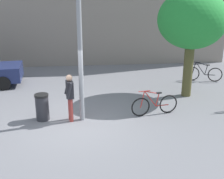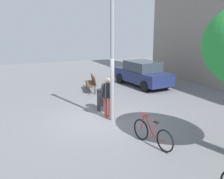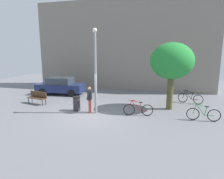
{
  "view_description": "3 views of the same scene",
  "coord_description": "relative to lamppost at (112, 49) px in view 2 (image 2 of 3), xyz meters",
  "views": [
    {
      "loc": [
        0.31,
        -9.49,
        4.44
      ],
      "look_at": [
        1.26,
        0.15,
        1.16
      ],
      "focal_mm": 48.28,
      "sensor_mm": 36.0,
      "label": 1
    },
    {
      "loc": [
        9.6,
        -3.92,
        3.77
      ],
      "look_at": [
        0.26,
        0.32,
        1.29
      ],
      "focal_mm": 43.27,
      "sensor_mm": 36.0,
      "label": 2
    },
    {
      "loc": [
        4.29,
        -10.73,
        3.84
      ],
      "look_at": [
        1.26,
        0.42,
        1.56
      ],
      "focal_mm": 31.01,
      "sensor_mm": 36.0,
      "label": 3
    }
  ],
  "objects": [
    {
      "name": "ground_plane",
      "position": [
        -0.23,
        -0.35,
        -2.85
      ],
      "size": [
        36.0,
        36.0,
        0.0
      ],
      "primitive_type": "plane",
      "color": "slate"
    },
    {
      "name": "lamppost",
      "position": [
        0.0,
        0.0,
        0.0
      ],
      "size": [
        0.28,
        0.28,
        5.2
      ],
      "color": "gray",
      "rests_on": "ground_plane"
    },
    {
      "name": "person_by_lamppost",
      "position": [
        -0.4,
        -0.02,
        -1.89
      ],
      "size": [
        0.36,
        0.62,
        1.67
      ],
      "color": "#9E3833",
      "rests_on": "ground_plane"
    },
    {
      "name": "park_bench",
      "position": [
        -4.94,
        0.95,
        -2.31
      ],
      "size": [
        1.66,
        0.81,
        0.92
      ],
      "color": "#513823",
      "rests_on": "ground_plane"
    },
    {
      "name": "bicycle_red",
      "position": [
        2.63,
        0.19,
        -2.47
      ],
      "size": [
        1.79,
        0.38,
        0.97
      ],
      "color": "black",
      "rests_on": "ground_plane"
    },
    {
      "name": "parked_car_navy",
      "position": [
        -4.97,
        4.32,
        -2.08
      ],
      "size": [
        4.34,
        2.12,
        1.55
      ],
      "color": "navy",
      "rests_on": "ground_plane"
    },
    {
      "name": "trash_bin",
      "position": [
        -1.39,
        0.13,
        -2.37
      ],
      "size": [
        0.49,
        0.49,
        0.95
      ],
      "color": "#2D2D33",
      "rests_on": "ground_plane"
    }
  ]
}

